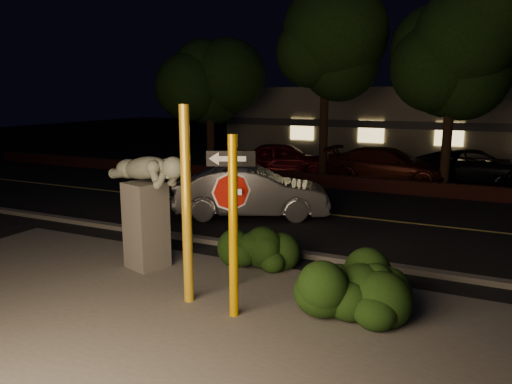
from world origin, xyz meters
TOP-DOWN VIEW (x-y plane):
  - ground at (0.00, 10.00)m, footprint 90.00×90.00m
  - patio at (0.00, -1.00)m, footprint 14.00×6.00m
  - road at (0.00, 7.00)m, footprint 80.00×8.00m
  - lane_marking at (0.00, 7.00)m, footprint 80.00×0.12m
  - curb at (0.00, 2.90)m, footprint 80.00×0.25m
  - brick_wall at (0.00, 11.30)m, footprint 40.00×0.35m
  - parking_lot at (0.00, 17.00)m, footprint 40.00×12.00m
  - building at (0.00, 24.99)m, footprint 22.00×10.20m
  - tree_far_a at (-8.00, 13.00)m, footprint 4.60×4.60m
  - tree_far_b at (-2.50, 13.20)m, footprint 5.20×5.20m
  - tree_far_c at (2.50, 12.80)m, footprint 4.80×4.80m
  - yellow_pole_left at (-0.54, -0.31)m, footprint 0.17×0.17m
  - yellow_pole_right at (0.47, -0.50)m, footprint 0.15×0.15m
  - signpost at (-0.14, 0.57)m, footprint 0.82×0.40m
  - sculpture at (-2.28, 0.80)m, footprint 2.29×1.24m
  - hedge_center at (-0.34, 1.77)m, footprint 1.97×1.31m
  - hedge_right at (2.20, 0.67)m, footprint 1.88×1.33m
  - hedge_far_right at (2.32, 0.32)m, footprint 1.78×1.33m
  - silver_sedan at (-2.30, 5.80)m, footprint 4.83×3.32m
  - parked_car_red at (-4.49, 13.65)m, footprint 4.59×2.85m
  - parked_car_darkred at (0.23, 13.40)m, footprint 5.08×2.17m
  - parked_car_dark at (3.54, 15.00)m, footprint 5.15×2.80m

SIDE VIEW (x-z plane):
  - ground at x=0.00m, z-range 0.00..0.00m
  - road at x=0.00m, z-range 0.00..0.01m
  - parking_lot at x=0.00m, z-range 0.00..0.01m
  - patio at x=0.00m, z-range 0.00..0.02m
  - lane_marking at x=0.00m, z-range 0.02..0.02m
  - curb at x=0.00m, z-range 0.00..0.12m
  - brick_wall at x=0.00m, z-range 0.00..0.50m
  - hedge_center at x=-0.34m, z-range 0.00..0.94m
  - hedge_far_right at x=2.32m, z-range 0.00..1.11m
  - hedge_right at x=2.20m, z-range 0.00..1.11m
  - parked_car_dark at x=3.54m, z-range 0.00..1.37m
  - parked_car_red at x=-4.49m, z-range 0.00..1.46m
  - parked_car_darkred at x=0.23m, z-range 0.00..1.46m
  - silver_sedan at x=-2.30m, z-range 0.00..1.51m
  - yellow_pole_right at x=0.47m, z-range 0.00..3.03m
  - sculpture at x=-2.28m, z-range 0.29..2.76m
  - yellow_pole_left at x=-0.54m, z-range 0.00..3.48m
  - signpost at x=-0.14m, z-range 0.56..3.19m
  - building at x=0.00m, z-range 0.00..4.00m
  - tree_far_a at x=-8.00m, z-range 1.63..9.06m
  - tree_far_c at x=2.50m, z-range 1.74..9.58m
  - tree_far_b at x=-2.50m, z-range 1.85..10.26m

